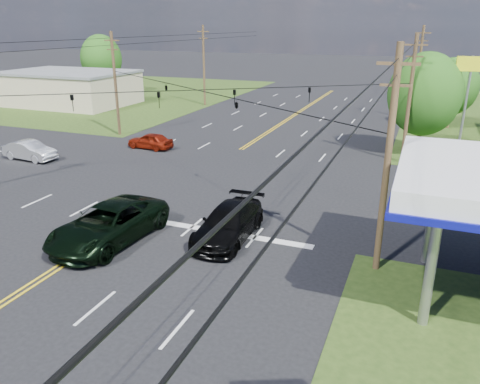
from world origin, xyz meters
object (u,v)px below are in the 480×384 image
at_px(pole_ne, 409,98).
at_px(pickup_dkgreen, 109,224).
at_px(pole_se, 388,161).
at_px(pole_nw, 115,83).
at_px(pole_right_far, 418,72).
at_px(suv_black, 229,223).
at_px(tree_far_l, 101,59).
at_px(tree_right_b, 453,86).
at_px(retail_nw, 69,89).
at_px(pole_left_far, 204,65).
at_px(sedan_silver, 30,151).
at_px(tree_right_a, 425,94).

distance_m(pole_ne, pickup_dkgreen, 23.91).
bearing_deg(pole_se, pole_ne, 90.00).
bearing_deg(pole_ne, pole_se, -90.00).
relative_size(pole_nw, pole_right_far, 0.95).
bearing_deg(pole_se, suv_black, 176.03).
relative_size(pole_nw, pickup_dkgreen, 1.42).
xyz_separation_m(tree_far_l, pickup_dkgreen, (32.50, -42.99, -4.26)).
relative_size(pole_se, tree_right_b, 1.34).
bearing_deg(pole_nw, retail_nw, 142.59).
bearing_deg(pole_left_far, retail_nw, -160.56).
bearing_deg(pole_se, pole_nw, 145.30).
bearing_deg(tree_right_b, pole_right_far, 131.19).
height_order(retail_nw, suv_black, retail_nw).
relative_size(retail_nw, tree_right_b, 2.26).
bearing_deg(pole_se, sedan_silver, 163.68).
height_order(pole_left_far, pole_right_far, same).
distance_m(retail_nw, pole_nw, 21.60).
distance_m(pole_se, sedan_silver, 28.78).
bearing_deg(tree_far_l, pole_left_far, -11.89).
relative_size(pickup_dkgreen, sedan_silver, 1.49).
height_order(retail_nw, pole_ne, pole_ne).
relative_size(pickup_dkgreen, suv_black, 1.19).
distance_m(retail_nw, pole_ne, 45.02).
bearing_deg(pickup_dkgreen, tree_right_b, 69.43).
bearing_deg(pickup_dkgreen, retail_nw, 136.76).
relative_size(retail_nw, pole_left_far, 1.60).
relative_size(pole_nw, tree_right_b, 1.34).
relative_size(retail_nw, suv_black, 2.84).
relative_size(retail_nw, pole_right_far, 1.60).
bearing_deg(sedan_silver, tree_right_b, -47.56).
bearing_deg(sedan_silver, pole_right_far, -39.90).
xyz_separation_m(pole_right_far, sedan_silver, (-27.32, -29.00, -4.43)).
height_order(pole_nw, pole_left_far, pole_left_far).
relative_size(retail_nw, pole_se, 1.68).
xyz_separation_m(tree_right_a, sedan_silver, (-28.32, -13.00, -4.13)).
height_order(pole_right_far, pickup_dkgreen, pole_right_far).
xyz_separation_m(pole_left_far, tree_right_b, (29.50, -4.00, -0.95)).
xyz_separation_m(pole_ne, pole_right_far, (0.00, 19.00, 0.25)).
xyz_separation_m(retail_nw, pole_right_far, (43.00, 6.00, 3.17)).
distance_m(pole_se, pole_ne, 18.00).
distance_m(pole_nw, tree_far_l, 29.83).
bearing_deg(sedan_silver, pole_ne, -66.51).
distance_m(pole_right_far, pickup_dkgreen, 41.16).
bearing_deg(pickup_dkgreen, sedan_silver, 150.04).
bearing_deg(pole_left_far, pole_ne, -36.16).
distance_m(retail_nw, pole_left_far, 18.30).
relative_size(pole_se, pole_left_far, 0.95).
bearing_deg(retail_nw, tree_right_b, 2.46).
bearing_deg(retail_nw, suv_black, -40.43).
xyz_separation_m(tree_right_a, pickup_dkgreen, (-13.50, -22.99, -3.94)).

